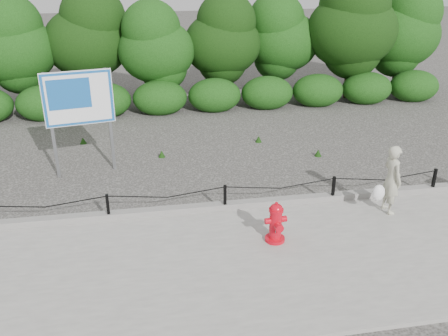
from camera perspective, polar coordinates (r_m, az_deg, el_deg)
The scene contains 8 objects.
ground at distance 10.55m, azimuth 0.12°, elevation -5.41°, with size 90.00×90.00×0.00m, color #2D2B28.
sidewalk at distance 8.87m, azimuth 2.44°, elevation -11.41°, with size 14.00×4.00×0.08m, color gray.
curb at distance 10.52m, azimuth 0.07°, elevation -4.57°, with size 14.00×0.22×0.14m, color slate.
chain_barrier at distance 10.33m, azimuth 0.12°, elevation -3.20°, with size 10.06×0.06×0.60m.
treeline at distance 18.30m, azimuth -3.37°, elevation 15.60°, with size 20.52×3.69×4.79m.
fire_hydrant at distance 9.28m, azimuth 6.24°, elevation -6.57°, with size 0.45×0.46×0.84m.
pedestrian at distance 10.72m, azimuth 19.43°, elevation -1.39°, with size 0.69×0.59×1.53m.
advertising_sign at distance 12.31m, azimuth -17.09°, elevation 7.48°, with size 1.67×0.43×2.71m.
Camera 1 is at (-1.62, -9.06, 5.15)m, focal length 38.00 mm.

